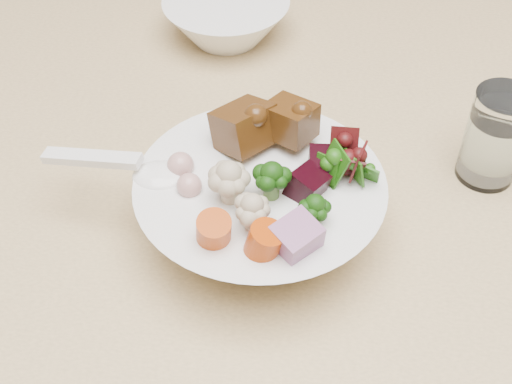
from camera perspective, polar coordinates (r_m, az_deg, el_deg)
chair_far at (r=1.54m, az=11.31°, el=10.49°), size 0.44×0.44×0.81m
food_bowl at (r=0.69m, az=0.48°, el=-0.94°), size 0.24×0.24×0.13m
soup_spoon at (r=0.69m, az=-9.10°, el=1.60°), size 0.15×0.06×0.03m
water_glass at (r=0.79m, az=18.50°, el=3.96°), size 0.06×0.06×0.11m
side_bowl at (r=0.98m, az=-2.38°, el=13.65°), size 0.17×0.17×0.06m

